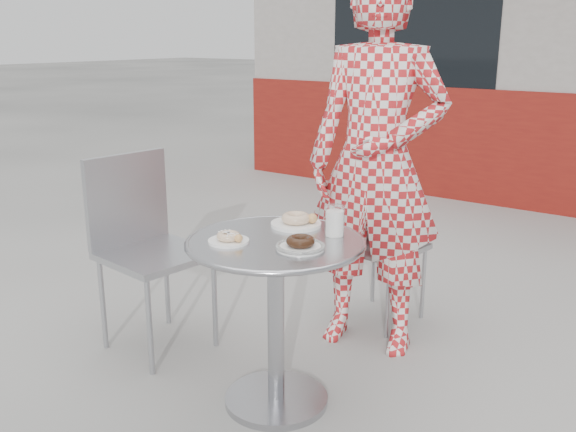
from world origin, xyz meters
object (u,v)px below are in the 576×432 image
Objects in this scene: bistro_table at (276,282)px; seated_person at (376,164)px; plate_checker at (300,245)px; chair_far at (379,276)px; plate_near at (229,238)px; milk_cup at (335,222)px; chair_left at (156,291)px; plate_far at (297,221)px.

seated_person is (0.05, 0.71, 0.35)m from bistro_table.
plate_checker is at bearing -94.54° from seated_person.
chair_far is at bearing 98.08° from seated_person.
chair_far reaches higher than plate_near.
seated_person reaches higher than milk_cup.
chair_left reaches higher than plate_far.
chair_far is 1.13m from chair_left.
bistro_table is 0.23m from plate_checker.
plate_checker is at bearing -12.91° from bistro_table.
seated_person reaches higher than plate_far.
milk_cup is (0.91, 0.11, 0.47)m from chair_left.
bistro_table is 0.28m from plate_far.
plate_near reaches higher than bistro_table.
plate_checker is (0.89, -0.10, 0.43)m from chair_left.
bistro_table is 0.32m from milk_cup.
chair_left is 5.92× the size of plate_near.
milk_cup reaches higher than chair_far.
bistro_table is 0.40× the size of seated_person.
plate_far is 0.29m from plate_checker.
bistro_table is 0.89× the size of chair_far.
bistro_table is at bearing -131.30° from milk_cup.
bistro_table is 3.84× the size of plate_checker.
bistro_table is at bearing 100.26° from chair_far.
plate_near is 1.28× the size of milk_cup.
bistro_table is at bearing -88.28° from chair_left.
seated_person reaches higher than bistro_table.
chair_far is at bearing 104.18° from milk_cup.
plate_far reaches higher than plate_checker.
chair_far is 3.82× the size of plate_far.
seated_person is at bearing 86.31° from bistro_table.
milk_cup is (0.11, -0.53, -0.13)m from seated_person.
chair_left reaches higher than bistro_table.
bistro_table is at bearing 46.05° from plate_near.
milk_cup is at bearing 48.70° from bistro_table.
seated_person is at bearing 101.57° from milk_cup.
bistro_table is 0.79m from seated_person.
plate_near is (0.63, -0.20, 0.43)m from chair_left.
plate_checker is (0.09, -0.74, -0.17)m from seated_person.
plate_near is (-0.12, -0.13, 0.19)m from bistro_table.
plate_near is 0.85× the size of plate_checker.
plate_far is at bearing -72.69° from chair_left.
seated_person reaches higher than plate_checker.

